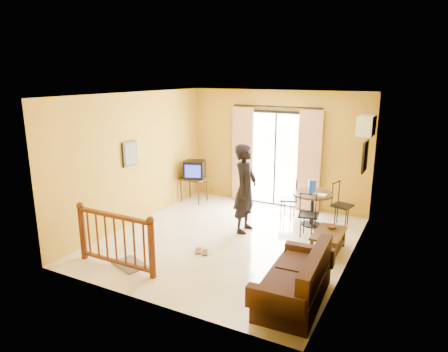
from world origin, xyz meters
The scene contains 19 objects.
ground centered at (0.00, 0.00, 0.00)m, with size 5.00×5.00×0.00m, color beige.
room_shell centered at (0.00, 0.00, 1.70)m, with size 5.00×5.00×5.00m.
balcony_door centered at (0.00, 2.43, 1.19)m, with size 2.25×0.14×2.46m.
tv_table centered at (-1.90, 1.76, 0.54)m, with size 0.62×0.52×0.62m.
television centered at (-1.87, 1.76, 0.84)m, with size 0.61×0.57×0.44m.
picture_left centered at (-2.22, -0.20, 1.55)m, with size 0.05×0.42×0.52m.
dining_table centered at (1.21, 1.53, 0.57)m, with size 0.87×0.87×0.72m.
water_jug centered at (1.19, 1.51, 0.87)m, with size 0.15×0.15×0.29m, color blue.
serving_tray centered at (1.37, 1.43, 0.73)m, with size 0.28×0.18×0.02m, color beige.
dining_chairs centered at (1.23, 1.45, 0.00)m, with size 1.67×1.38×0.95m.
air_conditioner centered at (2.09, 1.95, 2.15)m, with size 0.31×0.60×0.40m.
botanical_print centered at (2.22, 1.30, 1.65)m, with size 0.05×0.50×0.60m.
coffee_table centered at (1.85, 0.33, 0.26)m, with size 0.49×0.89×0.39m.
bowl centered at (1.85, 0.54, 0.42)m, with size 0.18×0.18×0.06m, color #57351E.
sofa centered at (1.85, -1.50, 0.30)m, with size 0.85×1.69×0.79m.
standing_person centered at (0.07, 0.57, 0.91)m, with size 0.66×0.43×1.82m, color black.
stair_balustrade centered at (-1.15, -1.90, 0.56)m, with size 1.63×0.13×1.04m.
doormat centered at (-1.01, -1.74, 0.01)m, with size 0.60×0.40×0.02m, color #5B5649.
sandals centered at (-0.18, -0.75, 0.01)m, with size 0.35×0.27×0.03m.
Camera 1 is at (3.29, -6.49, 3.16)m, focal length 32.00 mm.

